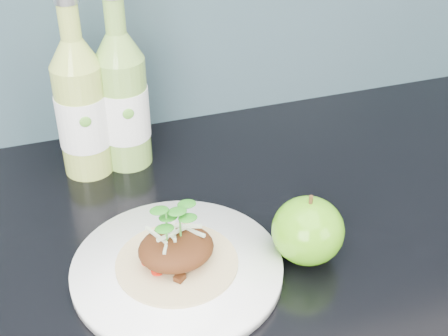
{
  "coord_description": "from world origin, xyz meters",
  "views": [
    {
      "loc": [
        -0.13,
        1.06,
        1.43
      ],
      "look_at": [
        0.07,
        1.67,
        1.0
      ],
      "focal_mm": 50.0,
      "sensor_mm": 36.0,
      "label": 1
    }
  ],
  "objects_px": {
    "green_apple": "(308,231)",
    "cider_bottle_left": "(81,108)",
    "dinner_plate": "(177,269)",
    "cider_bottle_right": "(123,101)"
  },
  "relations": [
    {
      "from": "dinner_plate",
      "to": "green_apple",
      "type": "bearing_deg",
      "value": -7.58
    },
    {
      "from": "green_apple",
      "to": "cider_bottle_left",
      "type": "bearing_deg",
      "value": 128.33
    },
    {
      "from": "dinner_plate",
      "to": "cider_bottle_right",
      "type": "xyz_separation_m",
      "value": [
        -0.01,
        0.27,
        0.1
      ]
    },
    {
      "from": "green_apple",
      "to": "cider_bottle_left",
      "type": "relative_size",
      "value": 0.38
    },
    {
      "from": "dinner_plate",
      "to": "cider_bottle_left",
      "type": "distance_m",
      "value": 0.29
    },
    {
      "from": "dinner_plate",
      "to": "cider_bottle_left",
      "type": "height_order",
      "value": "cider_bottle_left"
    },
    {
      "from": "dinner_plate",
      "to": "cider_bottle_left",
      "type": "xyz_separation_m",
      "value": [
        -0.07,
        0.27,
        0.1
      ]
    },
    {
      "from": "green_apple",
      "to": "cider_bottle_left",
      "type": "xyz_separation_m",
      "value": [
        -0.23,
        0.29,
        0.06
      ]
    },
    {
      "from": "dinner_plate",
      "to": "cider_bottle_left",
      "type": "relative_size",
      "value": 1.1
    },
    {
      "from": "dinner_plate",
      "to": "cider_bottle_right",
      "type": "distance_m",
      "value": 0.29
    }
  ]
}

